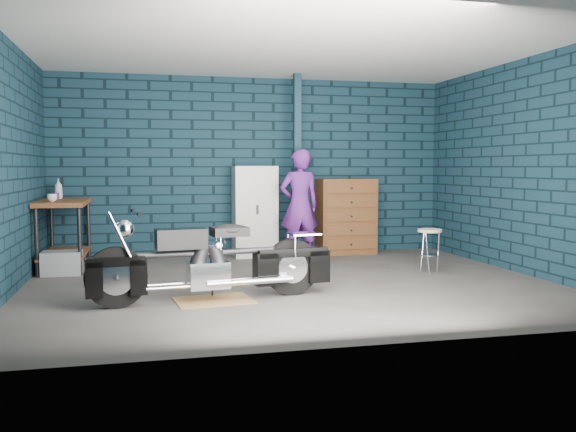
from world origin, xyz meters
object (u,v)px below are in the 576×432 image
Objects in this scene: storage_bin at (62,263)px; locker at (255,212)px; tool_chest at (346,216)px; person at (300,205)px; workbench at (65,234)px; shop_stool at (429,251)px; motorcycle at (213,255)px.

storage_bin is 0.35× the size of locker.
storage_bin is 4.21m from tool_chest.
storage_bin is at bearing -166.46° from tool_chest.
person reaches higher than locker.
workbench reaches higher than shop_stool.
tool_chest is (4.09, 0.48, 0.13)m from workbench.
tool_chest reaches higher than shop_stool.
motorcycle reaches higher than storage_bin.
tool_chest reaches higher than workbench.
tool_chest is (1.44, 0.00, -0.10)m from locker.
workbench is 1.03× the size of locker.
person is 1.37× the size of tool_chest.
workbench is at bearing -4.76° from person.
locker reaches higher than workbench.
motorcycle is 1.32× the size of person.
person is at bearing -43.80° from locker.
motorcycle is 3.76m from tool_chest.
tool_chest is at bearing 6.70° from workbench.
locker is at bearing -47.59° from person.
tool_chest is at bearing 13.54° from storage_bin.
person reaches higher than shop_stool.
person is at bearing -0.98° from workbench.
person is 2.88× the size of shop_stool.
tool_chest reaches higher than storage_bin.
shop_stool is at bearing -10.95° from storage_bin.
motorcycle is (1.71, -2.43, 0.01)m from workbench.
motorcycle is at bearing -54.91° from workbench.
storage_bin is 2.85m from locker.
person is (3.20, -0.05, 0.35)m from workbench.
locker reaches higher than storage_bin.
workbench is at bearing 163.20° from shop_stool.
locker reaches higher than tool_chest.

